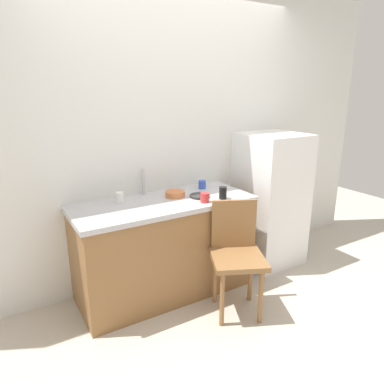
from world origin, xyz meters
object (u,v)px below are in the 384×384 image
object	(u,v)px
cup_white	(120,198)
cup_black	(223,193)
terracotta_bowl	(175,194)
cup_red	(205,198)
hotplate	(200,196)
refrigerator	(270,199)
cup_blue	(202,184)
chair	(236,252)

from	to	relation	value
cup_white	cup_black	bearing A→B (deg)	-23.72
terracotta_bowl	cup_red	bearing A→B (deg)	-63.04
hotplate	refrigerator	bearing A→B (deg)	4.90
hotplate	cup_blue	xyz separation A→B (m)	(0.16, 0.22, 0.03)
cup_white	cup_blue	bearing A→B (deg)	1.13
refrigerator	hotplate	distance (m)	0.91
refrigerator	cup_black	distance (m)	0.81
hotplate	cup_black	world-z (taller)	cup_black
chair	hotplate	xyz separation A→B (m)	(-0.06, 0.45, 0.35)
hotplate	chair	bearing A→B (deg)	-81.86
cup_white	chair	bearing A→B (deg)	-42.71
hotplate	cup_black	distance (m)	0.20
hotplate	cup_red	xyz separation A→B (m)	(-0.04, -0.14, 0.03)
cup_black	cup_red	bearing A→B (deg)	179.22
chair	cup_white	bearing A→B (deg)	162.12
refrigerator	terracotta_bowl	distance (m)	1.08
hotplate	cup_blue	bearing A→B (deg)	53.22
chair	cup_black	xyz separation A→B (m)	(0.08, 0.31, 0.40)
terracotta_bowl	cup_black	world-z (taller)	cup_black
cup_red	cup_white	xyz separation A→B (m)	(-0.60, 0.34, 0.01)
refrigerator	cup_blue	distance (m)	0.77
chair	hotplate	size ratio (longest dim) A/B	5.24
chair	cup_red	size ratio (longest dim) A/B	11.41
chair	hotplate	world-z (taller)	chair
cup_black	cup_white	distance (m)	0.85
chair	cup_red	world-z (taller)	cup_red
cup_black	cup_white	size ratio (longest dim) A/B	1.17
refrigerator	cup_black	world-z (taller)	refrigerator
chair	refrigerator	bearing A→B (deg)	57.16
chair	cup_black	world-z (taller)	cup_black
terracotta_bowl	cup_red	world-z (taller)	cup_red
cup_black	cup_blue	xyz separation A→B (m)	(0.02, 0.36, -0.01)
terracotta_bowl	cup_blue	world-z (taller)	cup_blue
terracotta_bowl	cup_black	bearing A→B (deg)	-40.35
hotplate	cup_black	xyz separation A→B (m)	(0.14, -0.14, 0.04)
cup_blue	cup_white	bearing A→B (deg)	-178.87
hotplate	cup_white	distance (m)	0.67
cup_black	cup_blue	size ratio (longest dim) A/B	1.37
hotplate	cup_blue	size ratio (longest dim) A/B	2.24
cup_blue	cup_black	bearing A→B (deg)	-93.48
cup_white	cup_red	bearing A→B (deg)	-29.51
cup_black	cup_red	world-z (taller)	cup_black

